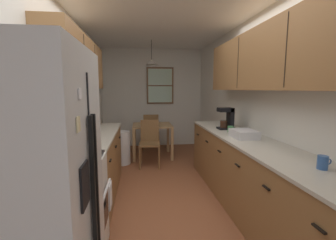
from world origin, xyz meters
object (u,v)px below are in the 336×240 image
object	(u,v)px
trash_bin	(123,148)
microwave_over_range	(43,70)
refrigerator	(30,206)
stove_range	(67,209)
coffee_maker	(227,118)
mug_by_coffeemaker	(231,129)
dining_chair_near	(150,141)
dining_table	(152,130)
dining_chair_far	(151,130)
mug_spare	(323,162)
storage_canister	(82,136)
dish_rack	(244,134)
table_serving_bowl	(149,123)

from	to	relation	value
trash_bin	microwave_over_range	bearing A→B (deg)	-98.91
refrigerator	stove_range	size ratio (longest dim) A/B	1.58
microwave_over_range	coffee_maker	bearing A→B (deg)	33.07
refrigerator	stove_range	bearing A→B (deg)	92.62
microwave_over_range	mug_by_coffeemaker	distance (m)	2.44
dining_chair_near	trash_bin	distance (m)	0.59
refrigerator	coffee_maker	xyz separation A→B (m)	(1.95, 2.06, 0.20)
stove_range	dining_table	xyz separation A→B (m)	(0.92, 3.03, 0.13)
dining_table	trash_bin	bearing A→B (deg)	-145.33
dining_chair_far	mug_spare	distance (m)	4.23
microwave_over_range	storage_canister	bearing A→B (deg)	80.50
stove_range	dining_chair_far	size ratio (longest dim) A/B	1.22
microwave_over_range	dining_chair_far	size ratio (longest dim) A/B	0.68
refrigerator	microwave_over_range	distance (m)	1.06
trash_bin	stove_range	bearing A→B (deg)	-96.46
dining_chair_near	dining_chair_far	bearing A→B (deg)	85.79
mug_by_coffeemaker	mug_spare	distance (m)	1.56
microwave_over_range	dining_table	size ratio (longest dim) A/B	0.72
coffee_maker	dish_rack	bearing A→B (deg)	-92.49
microwave_over_range	table_serving_bowl	world-z (taller)	microwave_over_range
storage_canister	coffee_maker	size ratio (longest dim) A/B	0.54
mug_spare	stove_range	bearing A→B (deg)	167.76
dining_chair_near	table_serving_bowl	world-z (taller)	dining_chair_near
stove_range	dish_rack	xyz separation A→B (m)	(1.96, 0.73, 0.48)
mug_by_coffeemaker	mug_spare	world-z (taller)	mug_spare
dining_chair_far	storage_canister	distance (m)	3.15
mug_by_coffeemaker	dish_rack	distance (m)	0.38
refrigerator	stove_range	distance (m)	0.80
microwave_over_range	coffee_maker	size ratio (longest dim) A/B	1.86
storage_canister	mug_spare	distance (m)	2.32
trash_bin	dining_chair_far	bearing A→B (deg)	58.18
dining_chair_near	coffee_maker	bearing A→B (deg)	-43.40
storage_canister	dining_chair_near	bearing A→B (deg)	64.98
stove_range	storage_canister	world-z (taller)	stove_range
refrigerator	trash_bin	world-z (taller)	refrigerator
dining_table	table_serving_bowl	distance (m)	0.19
refrigerator	table_serving_bowl	distance (m)	3.91
mug_spare	dish_rack	world-z (taller)	mug_spare
dining_table	refrigerator	bearing A→B (deg)	-103.42
dining_table	coffee_maker	xyz separation A→B (m)	(1.07, -1.67, 0.47)
dining_table	coffee_maker	size ratio (longest dim) A/B	2.59
trash_bin	mug_by_coffeemaker	bearing A→B (deg)	-42.15
refrigerator	dining_table	xyz separation A→B (m)	(0.89, 3.73, -0.26)
dining_chair_near	coffee_maker	size ratio (longest dim) A/B	2.73
dining_chair_far	table_serving_bowl	xyz separation A→B (m)	(-0.08, -0.49, 0.26)
refrigerator	dining_table	bearing A→B (deg)	76.58
mug_spare	mug_by_coffeemaker	bearing A→B (deg)	93.73
refrigerator	mug_spare	size ratio (longest dim) A/B	15.32
stove_range	microwave_over_range	world-z (taller)	microwave_over_range
dining_chair_far	mug_spare	size ratio (longest dim) A/B	7.92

